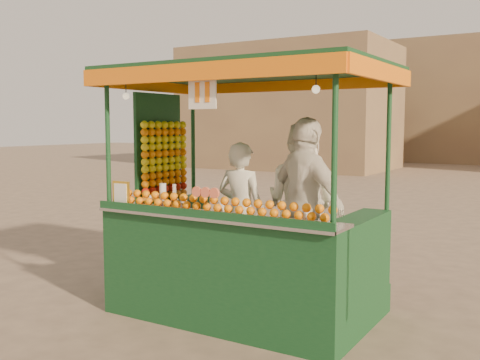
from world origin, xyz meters
The scene contains 7 objects.
ground centered at (0.00, 0.00, 0.00)m, with size 90.00×90.00×0.00m, color brown.
building_left centered at (-9.00, 20.00, 3.00)m, with size 10.00×6.00×6.00m, color olive.
building_center centered at (-2.00, 30.00, 3.50)m, with size 14.00×7.00×7.00m, color olive.
juice_cart centered at (0.30, -0.25, 0.90)m, with size 3.06×1.99×2.78m.
vendor_left centered at (0.20, 0.03, 1.13)m, with size 0.61×0.41×1.62m.
vendor_middle centered at (0.82, 0.37, 1.25)m, with size 0.98×0.80×1.85m.
vendor_right centered at (1.05, 0.01, 1.28)m, with size 1.21×0.90×1.91m.
Camera 1 is at (3.53, -5.49, 2.14)m, focal length 41.66 mm.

